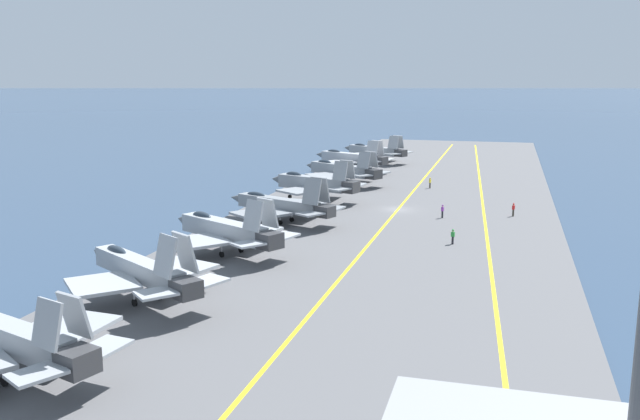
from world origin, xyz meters
The scene contains 16 objects.
ground_plane centered at (0.00, 0.00, 0.00)m, with size 2000.00×2000.00×0.00m, color #2D425B.
carrier_deck centered at (0.00, 0.00, 0.20)m, with size 207.08×42.19×0.40m, color #565659.
deck_stripe_foul_line centered at (0.00, -11.60, 0.40)m, with size 186.37×0.36×0.01m, color yellow.
deck_stripe_centerline centered at (0.00, 0.00, 0.40)m, with size 186.37×0.36×0.01m, color yellow.
parked_jet_nearest centered at (-58.79, 14.51, 2.86)m, with size 13.85×15.36×6.06m.
parked_jet_second centered at (-44.02, 14.20, 3.07)m, with size 13.06×15.97×6.59m.
parked_jet_third centered at (-28.19, 13.57, 2.93)m, with size 12.78×15.97×6.43m.
parked_jet_fourth centered at (-12.33, 12.86, 2.68)m, with size 14.09×16.71×6.23m.
parked_jet_fifth centered at (2.64, 12.85, 3.13)m, with size 13.05×15.29×6.42m.
parked_jet_sixth centered at (19.64, 12.75, 2.83)m, with size 13.71×16.65×6.01m.
parked_jet_seventh centered at (34.58, 14.62, 3.12)m, with size 13.60×16.78×6.36m.
parked_jet_eighth centered at (49.90, 12.91, 2.91)m, with size 13.39×16.31×6.03m.
crew_yellow_vest centered at (19.24, -2.25, 1.39)m, with size 0.43×0.34×1.80m.
crew_purple_vest centered at (-4.12, -6.46, 1.37)m, with size 0.43×0.35×1.77m.
crew_green_vest centered at (-17.88, -8.87, 1.33)m, with size 0.33×0.42×1.69m.
crew_red_vest centered at (-0.54, -15.35, 1.37)m, with size 0.45×0.39×1.76m.
Camera 1 is at (-91.35, -14.04, 18.61)m, focal length 38.00 mm.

